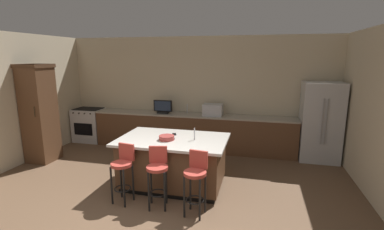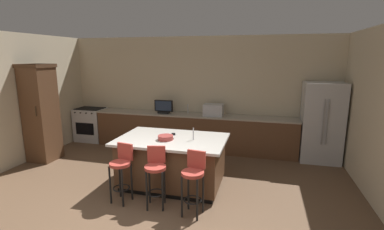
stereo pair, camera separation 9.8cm
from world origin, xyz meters
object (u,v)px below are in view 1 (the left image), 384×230
Objects in this scene: microwave at (213,110)px; tv_monitor at (163,107)px; fruit_bowl at (167,138)px; cell_phone at (174,134)px; bar_stool_center at (158,172)px; bar_stool_left at (123,168)px; tv_remote at (171,140)px; refrigerator at (320,122)px; kitchen_island at (173,162)px; bar_stool_right at (196,178)px; cabinet_tower at (39,112)px; range_oven at (90,125)px.

tv_monitor is (-1.30, -0.05, 0.01)m from microwave.
fruit_bowl reaches higher than cell_phone.
tv_monitor is 0.50× the size of bar_stool_center.
bar_stool_left reaches higher than tv_remote.
refrigerator is 3.44m from cell_phone.
tv_monitor reaches higher than cell_phone.
tv_monitor reaches higher than kitchen_island.
bar_stool_center is 0.64m from bar_stool_right.
kitchen_island is 11.48× the size of tv_remote.
fruit_bowl is 1.60× the size of tv_remote.
refrigerator is at bearing 35.99° from kitchen_island.
cabinet_tower reaches higher than refrigerator.
kitchen_island is 0.51m from fruit_bowl.
bar_stool_left is at bearing -139.05° from cell_phone.
fruit_bowl is (-0.08, -0.12, 0.49)m from kitchen_island.
bar_stool_center is (0.92, -2.86, -0.49)m from tv_monitor.
microwave is 3.03m from bar_stool_right.
cabinet_tower is 14.73× the size of cell_phone.
range_oven is at bearing 84.79° from cabinet_tower.
range_oven is 3.86m from bar_stool_left.
kitchen_island is at bearing -8.82° from cabinet_tower.
refrigerator is at bearing 48.76° from bar_stool_left.
range_oven is at bearing -179.98° from microwave.
fruit_bowl is at bearing -124.17° from kitchen_island.
refrigerator is 10.66× the size of tv_remote.
bar_stool_left is 0.95m from tv_remote.
microwave is 0.49× the size of bar_stool_center.
refrigerator is at bearing 14.22° from cabinet_tower.
bar_stool_right is at bearing -46.15° from fruit_bowl.
bar_stool_left is 0.99× the size of bar_stool_center.
tv_remote is at bearing -10.81° from cabinet_tower.
microwave is 0.98× the size of tv_monitor.
tv_monitor is at bearing -179.98° from refrigerator.
tv_monitor is (-3.80, -0.00, 0.17)m from refrigerator.
bar_stool_right reaches higher than kitchen_island.
range_oven is 4.30m from bar_stool_center.
refrigerator is 1.85× the size of bar_stool_right.
tv_monitor reaches higher than microwave.
tv_remote is at bearing -2.14° from fruit_bowl.
bar_stool_center is (0.61, -0.01, 0.00)m from bar_stool_left.
cabinet_tower reaches higher than range_oven.
fruit_bowl is at bearing -101.32° from microwave.
refrigerator is 1.93× the size of range_oven.
range_oven is 5.54× the size of tv_remote.
bar_stool_left is (0.32, -2.84, -0.50)m from tv_monitor.
kitchen_island is 1.08× the size of refrigerator.
microwave is 1.30m from tv_monitor.
tv_monitor is at bearing 125.93° from bar_stool_right.
fruit_bowl is at bearing -36.03° from range_oven.
bar_stool_right is at bearing -53.61° from kitchen_island.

